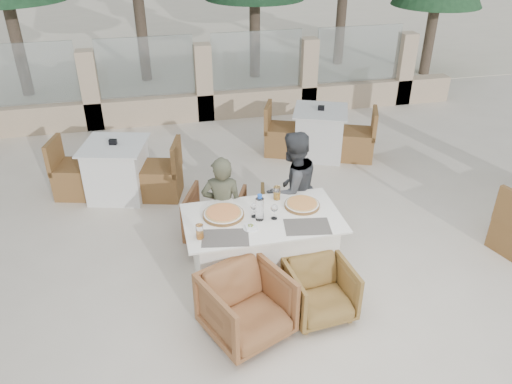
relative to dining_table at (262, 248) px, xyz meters
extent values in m
plane|color=beige|center=(0.03, -0.04, -0.39)|extent=(80.00, 80.00, 0.00)
cube|color=beige|center=(0.03, 13.96, -0.38)|extent=(30.00, 16.00, 0.01)
cube|color=#5D564F|center=(-0.43, -0.27, 0.39)|extent=(0.49, 0.37, 0.00)
cube|color=#5C564F|center=(0.39, -0.26, 0.39)|extent=(0.49, 0.37, 0.00)
cylinder|color=#EE5220|center=(-0.38, 0.12, 0.41)|extent=(0.56, 0.56, 0.06)
cylinder|color=#D4591C|center=(0.46, 0.12, 0.41)|extent=(0.39, 0.39, 0.05)
cylinder|color=#C2E5FF|center=(-0.04, -0.03, 0.53)|extent=(0.11, 0.11, 0.29)
cylinder|color=orange|center=(-0.67, -0.22, 0.46)|extent=(0.09, 0.09, 0.15)
cylinder|color=orange|center=(0.24, 0.32, 0.46)|extent=(0.08, 0.08, 0.15)
imported|color=brown|center=(-0.37, 0.87, -0.08)|extent=(0.86, 0.87, 0.61)
imported|color=brown|center=(0.48, 0.76, -0.10)|extent=(0.73, 0.74, 0.57)
imported|color=#945D35|center=(-0.33, -0.76, -0.05)|extent=(0.94, 0.95, 0.66)
imported|color=olive|center=(0.42, -0.66, -0.10)|extent=(0.66, 0.68, 0.56)
imported|color=#494B36|center=(-0.34, 0.49, 0.24)|extent=(0.52, 0.40, 1.25)
imported|color=#3E4044|center=(0.50, 0.61, 0.32)|extent=(0.84, 0.76, 1.40)
camera|label=1|loc=(-1.01, -4.14, 3.15)|focal=35.00mm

